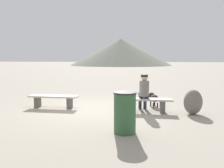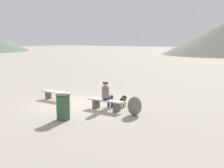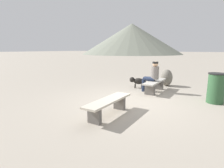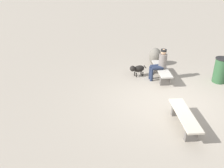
% 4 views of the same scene
% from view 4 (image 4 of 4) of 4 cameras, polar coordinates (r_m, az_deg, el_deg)
% --- Properties ---
extents(ground, '(210.00, 210.00, 0.06)m').
position_cam_4_polar(ground, '(8.63, 12.88, -3.87)').
color(ground, '#9E9384').
extents(bench_left, '(1.71, 0.45, 0.43)m').
position_cam_4_polar(bench_left, '(7.28, 16.08, -7.34)').
color(bench_left, '#605B56').
rests_on(bench_left, ground).
extents(bench_right, '(1.72, 0.45, 0.44)m').
position_cam_4_polar(bench_right, '(9.99, 11.15, 2.81)').
color(bench_right, '#605B56').
rests_on(bench_right, ground).
extents(seated_person, '(0.37, 0.65, 1.22)m').
position_cam_4_polar(seated_person, '(9.77, 10.83, 4.82)').
color(seated_person, slate).
rests_on(seated_person, ground).
extents(dog, '(0.41, 0.70, 0.48)m').
position_cam_4_polar(dog, '(10.05, 5.78, 3.44)').
color(dog, black).
rests_on(dog, ground).
extents(trash_bin, '(0.54, 0.54, 0.96)m').
position_cam_4_polar(trash_bin, '(10.31, 23.43, 2.89)').
color(trash_bin, '#2D5633').
rests_on(trash_bin, ground).
extents(boulder, '(0.72, 0.70, 0.76)m').
position_cam_4_polar(boulder, '(11.29, 9.76, 6.20)').
color(boulder, '#6B665B').
rests_on(boulder, ground).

